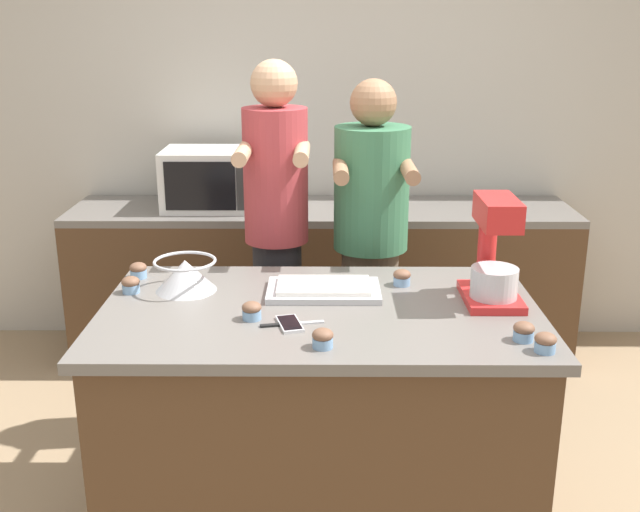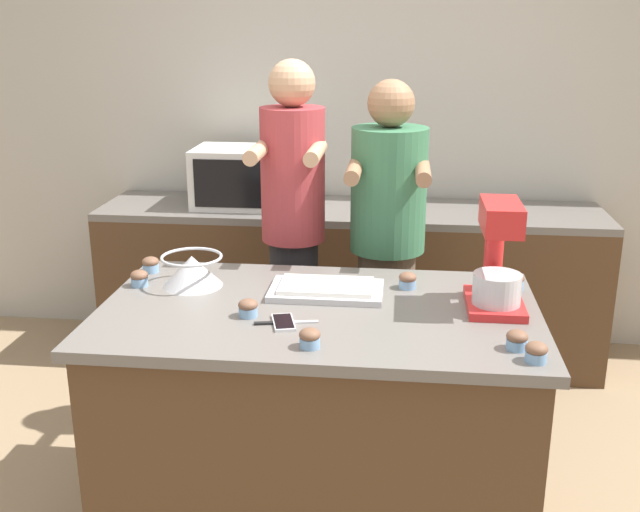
{
  "view_description": "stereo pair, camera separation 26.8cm",
  "coord_description": "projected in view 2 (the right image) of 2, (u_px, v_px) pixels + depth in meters",
  "views": [
    {
      "loc": [
        0.02,
        -2.51,
        1.89
      ],
      "look_at": [
        0.0,
        0.05,
        1.08
      ],
      "focal_mm": 42.0,
      "sensor_mm": 36.0,
      "label": 1
    },
    {
      "loc": [
        0.28,
        -2.49,
        1.89
      ],
      "look_at": [
        0.0,
        0.05,
        1.08
      ],
      "focal_mm": 42.0,
      "sensor_mm": 36.0,
      "label": 2
    }
  ],
  "objects": [
    {
      "name": "cupcake_3",
      "position": [
        408.0,
        280.0,
        2.87
      ],
      "size": [
        0.07,
        0.07,
        0.06
      ],
      "color": "#759EC6",
      "rests_on": "island_counter"
    },
    {
      "name": "person_left",
      "position": [
        293.0,
        239.0,
        3.42
      ],
      "size": [
        0.31,
        0.48,
        1.73
      ],
      "color": "#232328",
      "rests_on": "ground_plane"
    },
    {
      "name": "baking_tray",
      "position": [
        326.0,
        289.0,
        2.82
      ],
      "size": [
        0.43,
        0.25,
        0.04
      ],
      "color": "#BCBCC1",
      "rests_on": "island_counter"
    },
    {
      "name": "cupcake_2",
      "position": [
        517.0,
        340.0,
        2.34
      ],
      "size": [
        0.07,
        0.07,
        0.06
      ],
      "color": "#759EC6",
      "rests_on": "island_counter"
    },
    {
      "name": "back_counter",
      "position": [
        349.0,
        283.0,
        4.31
      ],
      "size": [
        2.8,
        0.6,
        0.89
      ],
      "color": "#4C331E",
      "rests_on": "ground_plane"
    },
    {
      "name": "cupcake_4",
      "position": [
        139.0,
        278.0,
        2.9
      ],
      "size": [
        0.07,
        0.07,
        0.06
      ],
      "color": "#759EC6",
      "rests_on": "island_counter"
    },
    {
      "name": "cupcake_0",
      "position": [
        248.0,
        308.0,
        2.6
      ],
      "size": [
        0.07,
        0.07,
        0.06
      ],
      "color": "#759EC6",
      "rests_on": "island_counter"
    },
    {
      "name": "cupcake_7",
      "position": [
        151.0,
        264.0,
        3.06
      ],
      "size": [
        0.07,
        0.07,
        0.06
      ],
      "color": "#759EC6",
      "rests_on": "island_counter"
    },
    {
      "name": "person_right",
      "position": [
        387.0,
        255.0,
        3.4
      ],
      "size": [
        0.35,
        0.51,
        1.65
      ],
      "color": "brown",
      "rests_on": "ground_plane"
    },
    {
      "name": "cupcake_1",
      "position": [
        310.0,
        338.0,
        2.35
      ],
      "size": [
        0.07,
        0.07,
        0.06
      ],
      "color": "#759EC6",
      "rests_on": "island_counter"
    },
    {
      "name": "knife",
      "position": [
        282.0,
        323.0,
        2.55
      ],
      "size": [
        0.22,
        0.06,
        0.01
      ],
      "color": "#BCBCC1",
      "rests_on": "island_counter"
    },
    {
      "name": "mixing_bowl",
      "position": [
        192.0,
        270.0,
        2.89
      ],
      "size": [
        0.24,
        0.24,
        0.12
      ],
      "color": "#BCBCC1",
      "rests_on": "island_counter"
    },
    {
      "name": "microwave_oven",
      "position": [
        245.0,
        177.0,
        4.18
      ],
      "size": [
        0.55,
        0.39,
        0.33
      ],
      "color": "silver",
      "rests_on": "back_counter"
    },
    {
      "name": "cell_phone",
      "position": [
        283.0,
        322.0,
        2.54
      ],
      "size": [
        0.1,
        0.16,
        0.01
      ],
      "color": "silver",
      "rests_on": "island_counter"
    },
    {
      "name": "island_counter",
      "position": [
        319.0,
        418.0,
        2.83
      ],
      "size": [
        1.58,
        0.93,
        0.9
      ],
      "color": "#4C331E",
      "rests_on": "ground_plane"
    },
    {
      "name": "cupcake_5",
      "position": [
        515.0,
        281.0,
        2.86
      ],
      "size": [
        0.07,
        0.07,
        0.06
      ],
      "color": "#759EC6",
      "rests_on": "island_counter"
    },
    {
      "name": "back_wall",
      "position": [
        355.0,
        117.0,
        4.36
      ],
      "size": [
        10.0,
        0.06,
        2.7
      ],
      "color": "#B2ADA3",
      "rests_on": "ground_plane"
    },
    {
      "name": "cupcake_6",
      "position": [
        536.0,
        352.0,
        2.25
      ],
      "size": [
        0.07,
        0.07,
        0.06
      ],
      "color": "#759EC6",
      "rests_on": "island_counter"
    },
    {
      "name": "stand_mixer",
      "position": [
        497.0,
        262.0,
        2.64
      ],
      "size": [
        0.2,
        0.3,
        0.39
      ],
      "color": "red",
      "rests_on": "island_counter"
    }
  ]
}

